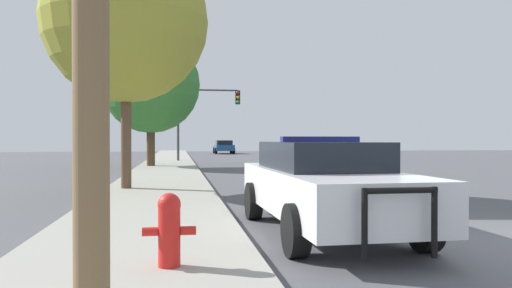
% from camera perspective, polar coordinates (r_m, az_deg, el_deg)
% --- Properties ---
extents(ground_plane, '(110.00, 110.00, 0.00)m').
position_cam_1_polar(ground_plane, '(8.13, 25.94, -10.16)').
color(ground_plane, '#4F4F54').
extents(sidewalk_left, '(3.00, 110.00, 0.13)m').
position_cam_1_polar(sidewalk_left, '(6.72, -13.51, -11.82)').
color(sidewalk_left, '#99968C').
rests_on(sidewalk_left, ground_plane).
extents(police_car, '(2.11, 5.15, 1.55)m').
position_cam_1_polar(police_car, '(8.14, 7.76, -4.53)').
color(police_car, white).
rests_on(police_car, ground_plane).
extents(fire_hydrant, '(0.57, 0.25, 0.80)m').
position_cam_1_polar(fire_hydrant, '(5.52, -9.89, -9.38)').
color(fire_hydrant, red).
rests_on(fire_hydrant, sidewalk_left).
extents(traffic_light, '(4.09, 0.35, 4.71)m').
position_cam_1_polar(traffic_light, '(32.53, -5.91, 4.08)').
color(traffic_light, '#424247').
rests_on(traffic_light, sidewalk_left).
extents(car_background_distant, '(2.04, 4.27, 1.38)m').
position_cam_1_polar(car_background_distant, '(51.49, -3.70, -0.30)').
color(car_background_distant, navy).
rests_on(car_background_distant, ground_plane).
extents(car_background_oncoming, '(1.94, 4.25, 1.36)m').
position_cam_1_polar(car_background_oncoming, '(28.40, 3.74, -1.00)').
color(car_background_oncoming, '#474C51').
rests_on(car_background_oncoming, ground_plane).
extents(tree_sidewalk_mid, '(5.06, 5.06, 6.75)m').
position_cam_1_polar(tree_sidewalk_mid, '(26.47, -11.95, 6.70)').
color(tree_sidewalk_mid, '#4C3823').
rests_on(tree_sidewalk_mid, sidewalk_left).
extents(tree_sidewalk_near, '(4.60, 4.60, 6.99)m').
position_cam_1_polar(tree_sidewalk_near, '(14.81, -14.66, 13.46)').
color(tree_sidewalk_near, brown).
rests_on(tree_sidewalk_near, sidewalk_left).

